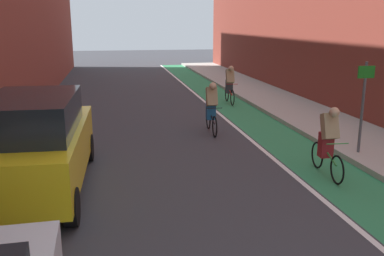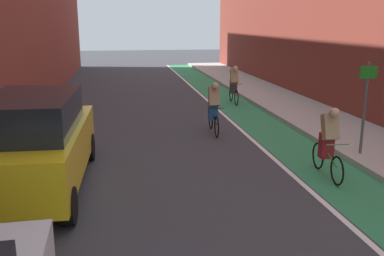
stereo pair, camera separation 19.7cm
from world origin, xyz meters
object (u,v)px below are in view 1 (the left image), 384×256
at_px(cyclist_mid, 328,139).
at_px(street_sign_post, 363,99).
at_px(parked_suv_yellow_cab, 36,142).
at_px(cyclist_far, 230,83).
at_px(cyclist_trailing, 211,107).

relative_size(cyclist_mid, street_sign_post, 0.73).
bearing_deg(cyclist_mid, parked_suv_yellow_cab, 177.85).
bearing_deg(parked_suv_yellow_cab, cyclist_far, 53.73).
height_order(cyclist_far, street_sign_post, street_sign_post).
height_order(cyclist_mid, street_sign_post, street_sign_post).
distance_m(cyclist_far, street_sign_post, 8.06).
xyz_separation_m(cyclist_mid, cyclist_far, (0.25, 8.99, 0.00)).
bearing_deg(parked_suv_yellow_cab, cyclist_trailing, 41.15).
bearing_deg(cyclist_trailing, cyclist_mid, -68.26).
bearing_deg(cyclist_trailing, parked_suv_yellow_cab, -138.85).
height_order(parked_suv_yellow_cab, cyclist_far, parked_suv_yellow_cab).
xyz_separation_m(cyclist_trailing, street_sign_post, (3.11, -3.12, 0.71)).
xyz_separation_m(parked_suv_yellow_cab, cyclist_mid, (6.18, -0.23, -0.17)).
bearing_deg(street_sign_post, parked_suv_yellow_cab, -173.86).
xyz_separation_m(parked_suv_yellow_cab, cyclist_far, (6.43, 8.76, -0.17)).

